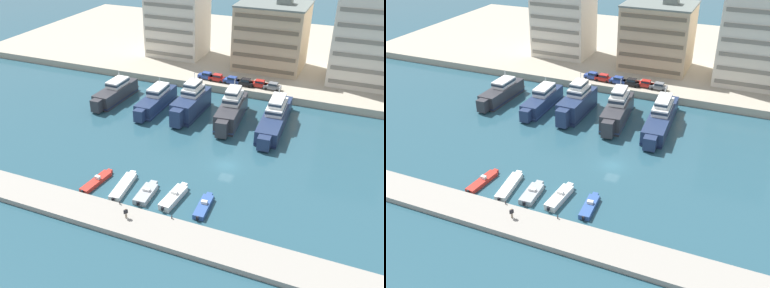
{
  "view_description": "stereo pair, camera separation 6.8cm",
  "coord_description": "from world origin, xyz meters",
  "views": [
    {
      "loc": [
        19.16,
        -61.68,
        41.31
      ],
      "look_at": [
        -7.04,
        0.87,
        2.5
      ],
      "focal_mm": 40.0,
      "sensor_mm": 36.0,
      "label": 1
    },
    {
      "loc": [
        19.22,
        -61.66,
        41.31
      ],
      "look_at": [
        -7.04,
        0.87,
        2.5
      ],
      "focal_mm": 40.0,
      "sensor_mm": 36.0,
      "label": 2
    }
  ],
  "objects": [
    {
      "name": "ground_plane",
      "position": [
        0.0,
        0.0,
        0.0
      ],
      "size": [
        400.0,
        400.0,
        0.0
      ],
      "primitive_type": "plane",
      "color": "#285160"
    },
    {
      "name": "quay_promenade",
      "position": [
        0.0,
        65.8,
        0.9
      ],
      "size": [
        180.0,
        70.0,
        1.81
      ],
      "primitive_type": "cube",
      "color": "#ADA38E",
      "rests_on": "ground"
    },
    {
      "name": "pier_dock",
      "position": [
        0.0,
        -20.61,
        0.44
      ],
      "size": [
        120.0,
        5.99,
        0.88
      ],
      "primitive_type": "cube",
      "color": "#9E998E",
      "rests_on": "ground"
    },
    {
      "name": "yacht_charcoal_far_left",
      "position": [
        -33.44,
        17.28,
        1.94
      ],
      "size": [
        4.4,
        16.43,
        6.55
      ],
      "color": "#333338",
      "rests_on": "ground"
    },
    {
      "name": "yacht_navy_left",
      "position": [
        -22.67,
        17.14,
        1.93
      ],
      "size": [
        4.07,
        17.14,
        6.62
      ],
      "color": "navy",
      "rests_on": "ground"
    },
    {
      "name": "yacht_navy_mid_left",
      "position": [
        -14.12,
        17.12,
        2.75
      ],
      "size": [
        4.7,
        15.9,
        9.06
      ],
      "color": "navy",
      "rests_on": "ground"
    },
    {
      "name": "yacht_charcoal_center_left",
      "position": [
        -4.95,
        17.52,
        2.57
      ],
      "size": [
        5.56,
        17.79,
        8.7
      ],
      "color": "#333338",
      "rests_on": "ground"
    },
    {
      "name": "yacht_navy_center",
      "position": [
        4.21,
        18.6,
        2.1
      ],
      "size": [
        5.29,
        22.47,
        7.62
      ],
      "color": "navy",
      "rests_on": "ground"
    },
    {
      "name": "motorboat_red_far_left",
      "position": [
        -18.37,
        -13.45,
        0.37
      ],
      "size": [
        2.25,
        7.55,
        1.22
      ],
      "color": "red",
      "rests_on": "ground"
    },
    {
      "name": "motorboat_white_left",
      "position": [
        -13.48,
        -12.94,
        0.42
      ],
      "size": [
        2.65,
        8.41,
        0.87
      ],
      "color": "white",
      "rests_on": "ground"
    },
    {
      "name": "motorboat_grey_mid_left",
      "position": [
        -9.03,
        -13.36,
        0.48
      ],
      "size": [
        2.47,
        6.45,
        1.32
      ],
      "color": "#9EA3A8",
      "rests_on": "ground"
    },
    {
      "name": "motorboat_white_center_left",
      "position": [
        -4.5,
        -12.61,
        0.53
      ],
      "size": [
        2.38,
        7.48,
        1.48
      ],
      "color": "white",
      "rests_on": "ground"
    },
    {
      "name": "motorboat_blue_center",
      "position": [
        0.67,
        -12.86,
        0.43
      ],
      "size": [
        2.1,
        6.71,
        1.29
      ],
      "color": "#33569E",
      "rests_on": "ground"
    },
    {
      "name": "car_blue_far_left",
      "position": [
        -16.99,
        34.03,
        2.78
      ],
      "size": [
        4.18,
        2.1,
        1.8
      ],
      "color": "#28428E",
      "rests_on": "quay_promenade"
    },
    {
      "name": "car_red_left",
      "position": [
        -13.98,
        33.75,
        2.78
      ],
      "size": [
        4.15,
        2.03,
        1.8
      ],
      "color": "red",
      "rests_on": "quay_promenade"
    },
    {
      "name": "car_blue_mid_left",
      "position": [
        -10.08,
        33.55,
        2.78
      ],
      "size": [
        4.19,
        2.11,
        1.8
      ],
      "color": "#28428E",
      "rests_on": "quay_promenade"
    },
    {
      "name": "car_black_center_left",
      "position": [
        -6.64,
        33.51,
        2.78
      ],
      "size": [
        4.16,
        2.05,
        1.8
      ],
      "color": "black",
      "rests_on": "quay_promenade"
    },
    {
      "name": "car_red_center",
      "position": [
        -3.2,
        33.88,
        2.78
      ],
      "size": [
        4.14,
        2.01,
        1.8
      ],
      "color": "red",
      "rests_on": "quay_promenade"
    },
    {
      "name": "car_grey_center_right",
      "position": [
        0.14,
        33.52,
        2.78
      ],
      "size": [
        4.14,
        2.0,
        1.8
      ],
      "color": "slate",
      "rests_on": "quay_promenade"
    },
    {
      "name": "apartment_block_far_left",
      "position": [
        -31.99,
        49.97,
        15.43
      ],
      "size": [
        15.87,
        12.72,
        29.1
      ],
      "color": "silver",
      "rests_on": "quay_promenade"
    },
    {
      "name": "apartment_block_left",
      "position": [
        -4.56,
        48.87,
        10.32
      ],
      "size": [
        17.89,
        14.4,
        18.91
      ],
      "color": "#C6AD89",
      "rests_on": "quay_promenade"
    },
    {
      "name": "apartment_block_mid_left",
      "position": [
        20.38,
        49.55,
        15.49
      ],
      "size": [
        18.57,
        18.31,
        29.27
      ],
      "color": "silver",
      "rests_on": "quay_promenade"
    },
    {
      "name": "pedestrian_near_edge",
      "position": [
        -8.62,
        -20.28,
        1.88
      ],
      "size": [
        0.47,
        0.53,
        1.69
      ],
      "color": "#7A6B56",
      "rests_on": "pier_dock"
    },
    {
      "name": "bollard_west",
      "position": [
        -11.17,
        -17.86,
        1.2
      ],
      "size": [
        0.2,
        0.2,
        0.61
      ],
      "color": "#2D2D33",
      "rests_on": "pier_dock"
    },
    {
      "name": "bollard_west_mid",
      "position": [
        -2.39,
        -17.86,
        1.2
      ],
      "size": [
        0.2,
        0.2,
        0.61
      ],
      "color": "#2D2D33",
      "rests_on": "pier_dock"
    }
  ]
}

